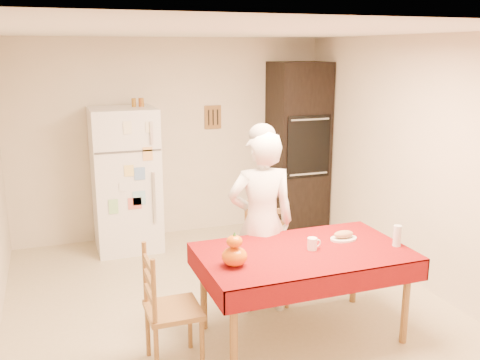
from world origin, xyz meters
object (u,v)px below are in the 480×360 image
dining_table (303,258)px  wine_glass (397,236)px  seated_woman (261,223)px  oven_cabinet (298,147)px  chair_far (266,248)px  refrigerator (126,180)px  bread_plate (343,239)px  coffee_mug (312,244)px  pumpkin_lower (235,256)px  chair_left (165,304)px

dining_table → wine_glass: bearing=-12.2°
seated_woman → oven_cabinet: bearing=-115.4°
dining_table → chair_far: size_ratio=1.79×
chair_far → dining_table: bearing=-72.7°
dining_table → chair_far: (-0.01, 0.77, -0.18)m
refrigerator → bread_plate: 2.89m
coffee_mug → dining_table: bearing=174.7°
coffee_mug → wine_glass: 0.72m
refrigerator → pumpkin_lower: 2.72m
coffee_mug → wine_glass: size_ratio=0.57×
chair_left → chair_far: bearing=-54.4°
coffee_mug → pumpkin_lower: (-0.71, -0.10, 0.02)m
pumpkin_lower → chair_far: bearing=54.4°
dining_table → seated_woman: bearing=105.3°
seated_woman → pumpkin_lower: bearing=61.3°
pumpkin_lower → coffee_mug: bearing=7.8°
refrigerator → chair_left: size_ratio=1.79×
refrigerator → chair_far: (1.05, -1.82, -0.34)m
dining_table → chair_left: chair_left is taller
dining_table → pumpkin_lower: 0.66m
chair_left → coffee_mug: bearing=-87.6°
refrigerator → chair_far: refrigerator is taller
wine_glass → chair_far: bearing=130.1°
pumpkin_lower → bread_plate: bearing=11.3°
oven_cabinet → chair_left: size_ratio=2.32×
refrigerator → pumpkin_lower: (0.43, -2.69, -0.01)m
oven_cabinet → seated_woman: bearing=-123.3°
seated_woman → wine_glass: bearing=150.2°
chair_far → chair_left: bearing=-128.2°
chair_left → wine_glass: chair_left is taller
coffee_mug → wine_glass: bearing=-12.9°
refrigerator → pumpkin_lower: size_ratio=8.64×
oven_cabinet → coffee_mug: (-1.15, -2.64, -0.29)m
refrigerator → pumpkin_lower: bearing=-81.0°
pumpkin_lower → wine_glass: (1.41, -0.06, 0.01)m
chair_far → pumpkin_lower: chair_far is taller
coffee_mug → wine_glass: wine_glass is taller
refrigerator → dining_table: size_ratio=1.00×
refrigerator → seated_woman: (0.91, -2.04, -0.01)m
seated_woman → coffee_mug: (0.22, -0.55, -0.03)m
wine_glass → bread_plate: bearing=140.9°
chair_far → seated_woman: 0.42m
chair_left → wine_glass: bearing=-93.1°
refrigerator → dining_table: (1.06, -2.59, -0.16)m
refrigerator → coffee_mug: bearing=-66.4°
chair_far → coffee_mug: chair_far is taller
dining_table → bread_plate: bread_plate is taller
bread_plate → seated_woman: bearing=143.3°
refrigerator → coffee_mug: size_ratio=17.00×
chair_left → coffee_mug: 1.28m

